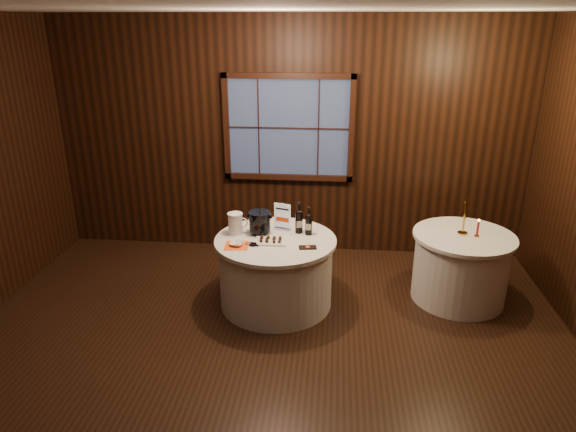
# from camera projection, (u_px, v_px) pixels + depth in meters

# --- Properties ---
(ground) EXTENTS (6.00, 6.00, 0.00)m
(ground) POSITION_uv_depth(u_px,v_px,m) (264.00, 359.00, 4.72)
(ground) COLOR black
(ground) RESTS_ON ground
(back_wall) EXTENTS (6.00, 0.10, 3.00)m
(back_wall) POSITION_uv_depth(u_px,v_px,m) (289.00, 136.00, 6.47)
(back_wall) COLOR black
(back_wall) RESTS_ON ground
(main_table) EXTENTS (1.28, 1.28, 0.77)m
(main_table) POSITION_uv_depth(u_px,v_px,m) (276.00, 271.00, 5.51)
(main_table) COLOR silver
(main_table) RESTS_ON ground
(side_table) EXTENTS (1.08, 1.08, 0.77)m
(side_table) POSITION_uv_depth(u_px,v_px,m) (460.00, 267.00, 5.61)
(side_table) COLOR silver
(side_table) RESTS_ON ground
(sign_stand) EXTENTS (0.18, 0.14, 0.31)m
(sign_stand) POSITION_uv_depth(u_px,v_px,m) (283.00, 220.00, 5.58)
(sign_stand) COLOR #ADAEB4
(sign_stand) RESTS_ON main_table
(port_bottle_left) EXTENTS (0.08, 0.09, 0.34)m
(port_bottle_left) POSITION_uv_depth(u_px,v_px,m) (299.00, 220.00, 5.47)
(port_bottle_left) COLOR black
(port_bottle_left) RESTS_ON main_table
(port_bottle_right) EXTENTS (0.07, 0.08, 0.31)m
(port_bottle_right) POSITION_uv_depth(u_px,v_px,m) (309.00, 223.00, 5.43)
(port_bottle_right) COLOR black
(port_bottle_right) RESTS_ON main_table
(ice_bucket) EXTENTS (0.24, 0.24, 0.25)m
(ice_bucket) POSITION_uv_depth(u_px,v_px,m) (260.00, 222.00, 5.46)
(ice_bucket) COLOR black
(ice_bucket) RESTS_ON main_table
(chocolate_plate) EXTENTS (0.33, 0.22, 0.05)m
(chocolate_plate) POSITION_uv_depth(u_px,v_px,m) (271.00, 241.00, 5.28)
(chocolate_plate) COLOR white
(chocolate_plate) RESTS_ON main_table
(chocolate_box) EXTENTS (0.19, 0.11, 0.01)m
(chocolate_box) POSITION_uv_depth(u_px,v_px,m) (308.00, 247.00, 5.15)
(chocolate_box) COLOR black
(chocolate_box) RESTS_ON main_table
(grape_bunch) EXTENTS (0.16, 0.08, 0.04)m
(grape_bunch) POSITION_uv_depth(u_px,v_px,m) (254.00, 244.00, 5.20)
(grape_bunch) COLOR black
(grape_bunch) RESTS_ON main_table
(glass_pitcher) EXTENTS (0.22, 0.16, 0.23)m
(glass_pitcher) POSITION_uv_depth(u_px,v_px,m) (236.00, 224.00, 5.45)
(glass_pitcher) COLOR white
(glass_pitcher) RESTS_ON main_table
(orange_napkin) EXTENTS (0.26, 0.26, 0.00)m
(orange_napkin) POSITION_uv_depth(u_px,v_px,m) (237.00, 246.00, 5.20)
(orange_napkin) COLOR #FC5815
(orange_napkin) RESTS_ON main_table
(cracker_bowl) EXTENTS (0.15, 0.15, 0.03)m
(cracker_bowl) POSITION_uv_depth(u_px,v_px,m) (237.00, 244.00, 5.20)
(cracker_bowl) COLOR white
(cracker_bowl) RESTS_ON orange_napkin
(brass_candlestick) EXTENTS (0.11, 0.11, 0.38)m
(brass_candlestick) POSITION_uv_depth(u_px,v_px,m) (464.00, 222.00, 5.44)
(brass_candlestick) COLOR #BB8B3A
(brass_candlestick) RESTS_ON side_table
(red_candle) EXTENTS (0.05, 0.05, 0.20)m
(red_candle) POSITION_uv_depth(u_px,v_px,m) (478.00, 230.00, 5.39)
(red_candle) COLOR #BB8B3A
(red_candle) RESTS_ON side_table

